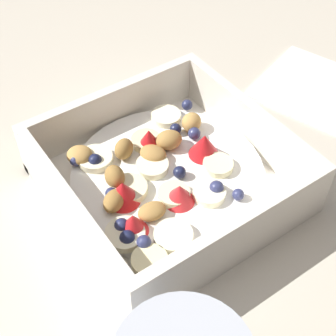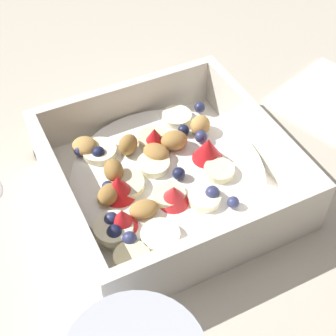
% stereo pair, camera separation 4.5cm
% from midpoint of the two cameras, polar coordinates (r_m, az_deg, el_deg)
% --- Properties ---
extents(ground_plane, '(2.40, 2.40, 0.00)m').
position_cam_midpoint_polar(ground_plane, '(0.47, 5.12, -3.33)').
color(ground_plane, beige).
extents(fruit_bowl, '(0.20, 0.20, 0.06)m').
position_cam_midpoint_polar(fruit_bowl, '(0.46, 2.57, -1.16)').
color(fruit_bowl, white).
rests_on(fruit_bowl, ground).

